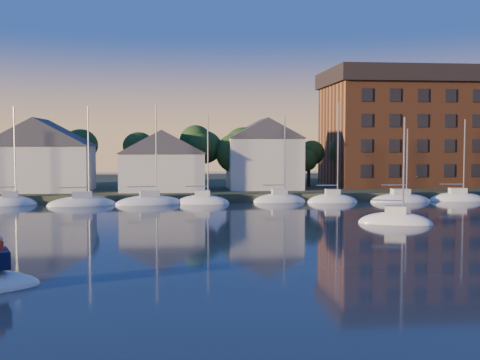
{
  "coord_description": "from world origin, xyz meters",
  "views": [
    {
      "loc": [
        -3.8,
        -24.02,
        7.44
      ],
      "look_at": [
        0.88,
        22.0,
        4.55
      ],
      "focal_mm": 45.0,
      "sensor_mm": 36.0,
      "label": 1
    }
  ],
  "objects": [
    {
      "name": "ground",
      "position": [
        0.0,
        0.0,
        0.0
      ],
      "size": [
        260.0,
        260.0,
        0.0
      ],
      "primitive_type": "plane",
      "color": "black",
      "rests_on": "ground"
    },
    {
      "name": "shoreline_land",
      "position": [
        0.0,
        75.0,
        0.0
      ],
      "size": [
        160.0,
        50.0,
        2.0
      ],
      "primitive_type": "cube",
      "color": "#303820",
      "rests_on": "ground"
    },
    {
      "name": "moored_fleet",
      "position": [
        -4.0,
        49.0,
        0.1
      ],
      "size": [
        79.5,
        2.4,
        12.05
      ],
      "color": "white",
      "rests_on": "ground"
    },
    {
      "name": "clubhouse_centre",
      "position": [
        -6.0,
        57.0,
        5.13
      ],
      "size": [
        11.55,
        8.4,
        8.08
      ],
      "color": "silver",
      "rests_on": "shoreline_land"
    },
    {
      "name": "tree_line",
      "position": [
        2.0,
        63.0,
        7.18
      ],
      "size": [
        93.4,
        5.4,
        8.9
      ],
      "color": "#3C261B",
      "rests_on": "shoreline_land"
    },
    {
      "name": "condo_block",
      "position": [
        34.0,
        64.95,
        9.79
      ],
      "size": [
        31.0,
        17.0,
        17.4
      ],
      "color": "brown",
      "rests_on": "shoreline_land"
    },
    {
      "name": "clubhouse_west",
      "position": [
        -22.0,
        58.0,
        5.93
      ],
      "size": [
        13.65,
        9.45,
        9.64
      ],
      "color": "silver",
      "rests_on": "shoreline_land"
    },
    {
      "name": "clubhouse_east",
      "position": [
        8.0,
        59.0,
        6.0
      ],
      "size": [
        10.5,
        8.4,
        9.8
      ],
      "color": "silver",
      "rests_on": "shoreline_land"
    },
    {
      "name": "wooden_dock",
      "position": [
        0.0,
        52.0,
        0.0
      ],
      "size": [
        120.0,
        3.0,
        1.0
      ],
      "primitive_type": "cube",
      "color": "brown",
      "rests_on": "ground"
    },
    {
      "name": "drifting_sailboat_right",
      "position": [
        15.89,
        28.92,
        0.1
      ],
      "size": [
        7.08,
        4.5,
        10.83
      ],
      "rotation": [
        0.0,
        0.0,
        -0.36
      ],
      "color": "white",
      "rests_on": "ground"
    }
  ]
}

